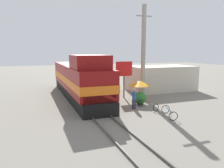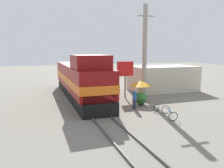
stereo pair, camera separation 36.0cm
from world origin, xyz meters
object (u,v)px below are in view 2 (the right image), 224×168
Objects in this scene: locomotive at (81,80)px; person_bystander at (135,98)px; vendor_umbrella at (141,83)px; utility_pole at (145,52)px; bicycle at (148,105)px; billboard_sign at (125,71)px; bicycle_spare at (169,113)px.

locomotive is 7.21m from person_bystander.
locomotive is at bearing 141.63° from vendor_umbrella.
locomotive is 7.49m from utility_pole.
utility_pole is at bearing 53.67° from vendor_umbrella.
billboard_sign is at bearing -104.43° from bicycle.
locomotive is 10.67m from bicycle_spare.
vendor_umbrella is at bearing -126.33° from utility_pole.
bicycle_spare is (-0.12, -5.19, -1.55)m from vendor_umbrella.
billboard_sign reaches higher than person_bystander.
bicycle is at bearing -22.13° from person_bystander.
bicycle_spare is at bearing -101.59° from utility_pole.
vendor_umbrella is at bearing 52.42° from person_bystander.
person_bystander is (3.50, -6.23, -0.96)m from locomotive.
locomotive is at bearing 119.35° from person_bystander.
utility_pole is at bearing -127.84° from bicycle.
bicycle is at bearing -89.13° from billboard_sign.
bicycle_spare is (0.47, -7.69, -2.56)m from billboard_sign.
person_bystander reaches higher than bicycle.
utility_pole reaches higher than person_bystander.
person_bystander is (-1.06, -4.65, -1.91)m from billboard_sign.
billboard_sign is at bearing 158.97° from utility_pole.
utility_pole is 8.47m from bicycle_spare.
utility_pole is (6.46, -2.31, 3.00)m from locomotive.
bicycle is at bearing 115.86° from bicycle_spare.
vendor_umbrella is 3.09m from bicycle.
billboard_sign is 1.91× the size of bicycle_spare.
utility_pole is at bearing -19.67° from locomotive.
utility_pole is 6.31m from person_bystander.
vendor_umbrella is at bearing -76.66° from billboard_sign.
vendor_umbrella is at bearing -38.37° from locomotive.
vendor_umbrella is (5.16, -4.08, -0.05)m from locomotive.
utility_pole is 5.39× the size of person_bystander.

